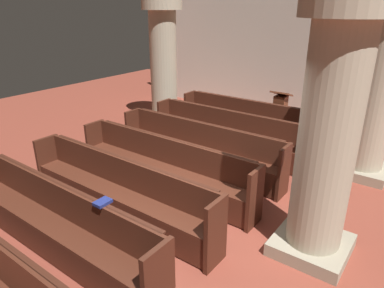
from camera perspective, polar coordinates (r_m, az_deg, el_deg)
name	(u,v)px	position (r m, az deg, el deg)	size (l,w,h in m)	color
ground_plane	(178,226)	(5.26, -2.31, -13.32)	(19.20, 19.20, 0.00)	brown
back_wall	(326,38)	(9.83, 21.11, 15.96)	(10.00, 0.16, 4.50)	beige
pew_row_0	(249,120)	(8.35, 9.34, 3.94)	(3.53, 0.47, 0.92)	#4C2316
pew_row_1	(226,132)	(7.49, 5.68, 2.02)	(3.53, 0.46, 0.92)	#4C2316
pew_row_2	(199,146)	(6.68, 1.10, -0.39)	(3.53, 0.47, 0.92)	#4C2316
pew_row_3	(164,165)	(5.94, -4.67, -3.43)	(3.53, 0.46, 0.92)	#4C2316
pew_row_4	(118,189)	(5.30, -12.02, -7.21)	(3.53, 0.46, 0.92)	#4C2316
pew_row_5	(57,221)	(4.79, -21.33, -11.73)	(3.53, 0.47, 0.92)	#4C2316
pillar_aisle_side	(377,88)	(6.97, 28.05, 8.14)	(1.02, 1.02, 3.21)	#9F967E
pillar_far_side	(163,60)	(9.42, -4.71, 13.56)	(1.02, 1.02, 3.21)	#9F967E
pillar_aisle_rear	(329,132)	(4.29, 21.51, 1.87)	(0.99, 0.99, 3.21)	#9F967E
lectern	(279,115)	(8.99, 14.13, 4.57)	(0.48, 0.45, 1.08)	#562B1A
hymn_book	(103,202)	(4.13, -14.45, -9.24)	(0.14, 0.19, 0.04)	navy
kneeler_box_blue	(327,163)	(7.33, 21.22, -2.92)	(0.36, 0.27, 0.28)	navy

